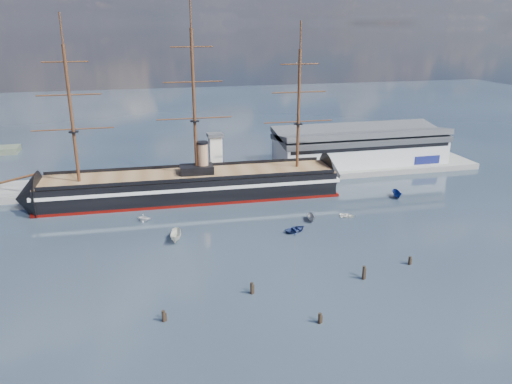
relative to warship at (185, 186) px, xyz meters
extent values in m
plane|color=#202A36|center=(8.68, -20.00, -4.04)|extent=(600.00, 600.00, 0.00)
cube|color=slate|center=(18.68, 16.00, -4.04)|extent=(180.00, 18.00, 2.00)
cube|color=#B7BABC|center=(66.68, 20.00, 2.96)|extent=(62.00, 20.00, 10.00)
cube|color=#3F4247|center=(66.68, 20.00, 8.56)|extent=(63.00, 21.00, 2.00)
cube|color=silver|center=(11.68, 13.00, 4.96)|extent=(4.00, 4.00, 14.00)
cube|color=#3F4247|center=(11.68, 13.00, 12.46)|extent=(5.00, 5.00, 1.00)
cube|color=black|center=(1.73, 0.00, -0.04)|extent=(88.47, 18.84, 7.00)
cube|color=silver|center=(1.73, 0.00, 1.16)|extent=(90.48, 19.15, 1.00)
cube|color=#530704|center=(1.73, 0.00, -3.69)|extent=(90.48, 19.11, 0.90)
cone|color=black|center=(-44.77, 0.00, -0.34)|extent=(14.50, 16.13, 15.68)
cone|color=black|center=(48.23, 0.00, -0.34)|extent=(11.50, 16.03, 15.68)
cube|color=brown|center=(1.73, 0.00, 3.56)|extent=(88.43, 17.56, 0.40)
cube|color=black|center=(3.73, 0.00, 4.96)|extent=(10.19, 6.32, 2.50)
cylinder|color=tan|center=(5.73, 0.00, 8.46)|extent=(3.20, 3.20, 9.00)
cylinder|color=#381E0F|center=(-50.27, 0.00, 4.96)|extent=(17.77, 1.27, 4.43)
cylinder|color=#381E0F|center=(-30.27, 0.00, 22.76)|extent=(0.90, 0.90, 38.00)
cylinder|color=#381E0F|center=(3.73, 0.00, 24.76)|extent=(0.90, 0.90, 42.00)
cylinder|color=#381E0F|center=(35.73, 0.00, 21.76)|extent=(0.90, 0.90, 36.00)
imported|color=beige|center=(-5.64, -31.11, -4.04)|extent=(8.13, 4.13, 3.10)
imported|color=navy|center=(24.97, -32.54, -4.04)|extent=(2.85, 4.01, 1.74)
imported|color=gray|center=(31.25, -26.68, -4.04)|extent=(5.88, 2.97, 2.25)
imported|color=silver|center=(-12.93, -15.95, -4.04)|extent=(4.81, 6.41, 2.16)
imported|color=white|center=(41.99, -26.09, -4.04)|extent=(2.30, 2.79, 1.23)
imported|color=navy|center=(63.51, -14.62, -4.04)|extent=(6.90, 3.61, 2.63)
cylinder|color=black|center=(-10.93, -66.01, -4.04)|extent=(0.64, 0.64, 2.90)
cylinder|color=black|center=(16.18, -73.20, -4.04)|extent=(0.64, 0.64, 2.73)
cylinder|color=black|center=(30.85, -60.09, -4.04)|extent=(0.64, 0.64, 3.77)
cylinder|color=black|center=(43.79, -56.29, -4.04)|extent=(0.64, 0.64, 2.65)
cylinder|color=black|center=(6.69, -60.36, -4.04)|extent=(0.64, 0.64, 3.20)
camera|label=1|loc=(-13.17, -145.40, 46.94)|focal=35.00mm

